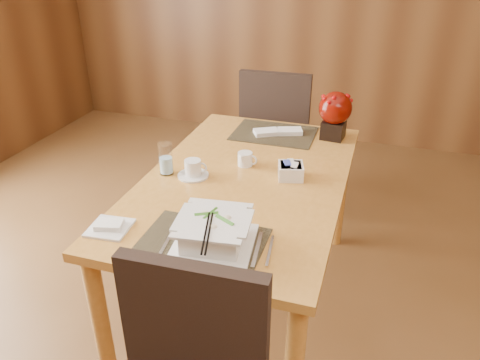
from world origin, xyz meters
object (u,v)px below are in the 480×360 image
(berry_decor, at_px, (335,112))
(dining_table, at_px, (245,195))
(sugar_caddy, at_px, (291,171))
(soup_setting, at_px, (214,233))
(far_chair, at_px, (277,133))
(coffee_cup, at_px, (193,169))
(bread_plate, at_px, (110,228))
(water_glass, at_px, (166,159))
(creamer_jug, at_px, (245,159))

(berry_decor, bearing_deg, dining_table, -118.46)
(berry_decor, bearing_deg, sugar_caddy, -102.90)
(soup_setting, height_order, far_chair, far_chair)
(sugar_caddy, bearing_deg, far_chair, 106.68)
(soup_setting, distance_m, coffee_cup, 0.56)
(bread_plate, distance_m, far_chair, 1.62)
(dining_table, relative_size, water_glass, 9.93)
(soup_setting, relative_size, coffee_cup, 2.19)
(water_glass, bearing_deg, sugar_caddy, 13.17)
(creamer_jug, relative_size, far_chair, 0.09)
(coffee_cup, height_order, sugar_caddy, coffee_cup)
(creamer_jug, xyz_separation_m, sugar_caddy, (0.24, -0.06, 0.00))
(berry_decor, bearing_deg, bread_plate, -120.83)
(dining_table, relative_size, soup_setting, 4.75)
(dining_table, relative_size, sugar_caddy, 13.40)
(berry_decor, xyz_separation_m, bread_plate, (-0.69, -1.16, -0.14))
(coffee_cup, bearing_deg, soup_setting, -59.64)
(dining_table, distance_m, sugar_caddy, 0.24)
(water_glass, bearing_deg, creamer_jug, 30.75)
(dining_table, xyz_separation_m, creamer_jug, (-0.04, 0.12, 0.13))
(water_glass, height_order, creamer_jug, water_glass)
(coffee_cup, relative_size, creamer_jug, 1.56)
(creamer_jug, bearing_deg, bread_plate, -105.94)
(sugar_caddy, bearing_deg, water_glass, -166.83)
(soup_setting, distance_m, sugar_caddy, 0.62)
(bread_plate, bearing_deg, coffee_cup, 74.86)
(dining_table, bearing_deg, coffee_cup, -164.57)
(dining_table, xyz_separation_m, bread_plate, (-0.37, -0.57, 0.10))
(soup_setting, height_order, bread_plate, soup_setting)
(bread_plate, bearing_deg, soup_setting, 2.47)
(water_glass, relative_size, far_chair, 0.15)
(dining_table, xyz_separation_m, soup_setting, (0.05, -0.55, 0.15))
(far_chair, bearing_deg, berry_decor, 131.99)
(soup_setting, bearing_deg, sugar_caddy, 69.09)
(dining_table, height_order, far_chair, far_chair)
(sugar_caddy, bearing_deg, coffee_cup, -164.16)
(bread_plate, height_order, far_chair, far_chair)
(coffee_cup, xyz_separation_m, far_chair, (0.14, 1.08, -0.22))
(coffee_cup, relative_size, berry_decor, 0.55)
(sugar_caddy, distance_m, bread_plate, 0.84)
(soup_setting, distance_m, berry_decor, 1.17)
(dining_table, height_order, bread_plate, bread_plate)
(water_glass, height_order, bread_plate, water_glass)
(soup_setting, distance_m, bread_plate, 0.42)
(bread_plate, xyz_separation_m, far_chair, (0.28, 1.58, -0.19))
(water_glass, bearing_deg, bread_plate, -90.63)
(creamer_jug, relative_size, berry_decor, 0.35)
(water_glass, xyz_separation_m, far_chair, (0.27, 1.09, -0.26))
(sugar_caddy, bearing_deg, bread_plate, -132.34)
(soup_setting, height_order, berry_decor, berry_decor)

